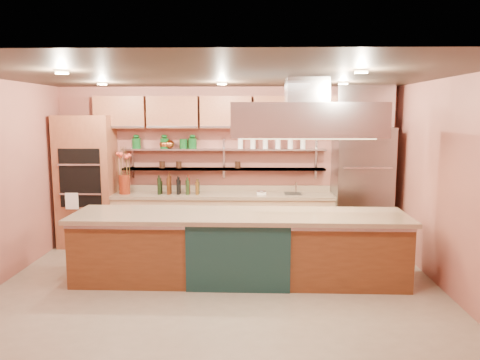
{
  "coord_description": "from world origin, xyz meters",
  "views": [
    {
      "loc": [
        0.43,
        -5.89,
        2.35
      ],
      "look_at": [
        0.27,
        1.0,
        1.35
      ],
      "focal_mm": 35.0,
      "sensor_mm": 36.0,
      "label": 1
    }
  ],
  "objects_px": {
    "green_canister": "(183,144)",
    "kitchen_scale": "(261,192)",
    "copper_kettle": "(169,144)",
    "refrigerator": "(361,188)",
    "island": "(239,247)",
    "flower_vase": "(125,184)"
  },
  "relations": [
    {
      "from": "island",
      "to": "green_canister",
      "type": "bearing_deg",
      "value": 119.73
    },
    {
      "from": "refrigerator",
      "to": "kitchen_scale",
      "type": "relative_size",
      "value": 13.05
    },
    {
      "from": "refrigerator",
      "to": "flower_vase",
      "type": "relative_size",
      "value": 6.22
    },
    {
      "from": "green_canister",
      "to": "kitchen_scale",
      "type": "bearing_deg",
      "value": -9.04
    },
    {
      "from": "green_canister",
      "to": "island",
      "type": "bearing_deg",
      "value": -61.14
    },
    {
      "from": "copper_kettle",
      "to": "refrigerator",
      "type": "bearing_deg",
      "value": -3.91
    },
    {
      "from": "refrigerator",
      "to": "copper_kettle",
      "type": "height_order",
      "value": "refrigerator"
    },
    {
      "from": "island",
      "to": "kitchen_scale",
      "type": "height_order",
      "value": "kitchen_scale"
    },
    {
      "from": "refrigerator",
      "to": "green_canister",
      "type": "distance_m",
      "value": 3.21
    },
    {
      "from": "flower_vase",
      "to": "green_canister",
      "type": "xyz_separation_m",
      "value": [
        1.02,
        0.22,
        0.7
      ]
    },
    {
      "from": "flower_vase",
      "to": "kitchen_scale",
      "type": "bearing_deg",
      "value": 0.0
    },
    {
      "from": "flower_vase",
      "to": "kitchen_scale",
      "type": "xyz_separation_m",
      "value": [
        2.4,
        0.0,
        -0.12
      ]
    },
    {
      "from": "island",
      "to": "kitchen_scale",
      "type": "xyz_separation_m",
      "value": [
        0.34,
        1.66,
        0.5
      ]
    },
    {
      "from": "copper_kettle",
      "to": "green_canister",
      "type": "xyz_separation_m",
      "value": [
        0.26,
        0.0,
        0.01
      ]
    },
    {
      "from": "kitchen_scale",
      "to": "copper_kettle",
      "type": "bearing_deg",
      "value": 168.04
    },
    {
      "from": "refrigerator",
      "to": "green_canister",
      "type": "relative_size",
      "value": 12.53
    },
    {
      "from": "flower_vase",
      "to": "green_canister",
      "type": "relative_size",
      "value": 2.02
    },
    {
      "from": "refrigerator",
      "to": "copper_kettle",
      "type": "xyz_separation_m",
      "value": [
        -3.37,
        0.23,
        0.74
      ]
    },
    {
      "from": "island",
      "to": "refrigerator",
      "type": "bearing_deg",
      "value": 39.48
    },
    {
      "from": "refrigerator",
      "to": "green_canister",
      "type": "xyz_separation_m",
      "value": [
        -3.11,
        0.23,
        0.75
      ]
    },
    {
      "from": "refrigerator",
      "to": "kitchen_scale",
      "type": "xyz_separation_m",
      "value": [
        -1.73,
        0.01,
        -0.07
      ]
    },
    {
      "from": "island",
      "to": "flower_vase",
      "type": "xyz_separation_m",
      "value": [
        -2.06,
        1.66,
        0.62
      ]
    }
  ]
}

